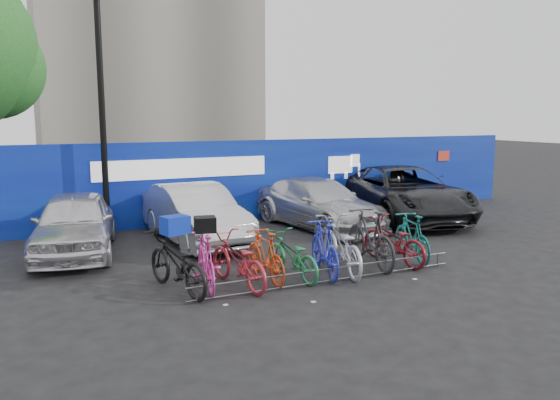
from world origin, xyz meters
TOP-DOWN VIEW (x-y plane):
  - ground at (0.00, 0.00)m, footprint 100.00×100.00m
  - hoarding at (0.01, 6.00)m, footprint 22.00×0.18m
  - lamppost at (-3.20, 5.40)m, footprint 0.25×0.50m
  - bike_rack at (-0.00, -0.60)m, footprint 5.60×0.03m
  - car_0 at (-4.13, 3.81)m, footprint 2.38×4.39m
  - car_1 at (-1.32, 3.77)m, footprint 1.80×4.43m
  - car_2 at (2.37, 4.07)m, footprint 2.60×4.90m
  - car_3 at (5.35, 4.11)m, footprint 3.75×6.11m
  - bike_0 at (-2.75, 0.12)m, footprint 1.15×2.14m
  - bike_1 at (-2.21, 0.09)m, footprint 0.75×1.81m
  - bike_2 at (-1.66, -0.07)m, footprint 0.96×1.97m
  - bike_3 at (-1.05, 0.05)m, footprint 0.50×1.66m
  - bike_4 at (-0.52, -0.02)m, footprint 0.79×1.78m
  - bike_5 at (0.18, -0.07)m, footprint 0.90×1.87m
  - bike_6 at (0.57, -0.05)m, footprint 1.12×2.19m
  - bike_7 at (1.34, 0.05)m, footprint 0.80×2.08m
  - bike_8 at (1.91, 0.03)m, footprint 0.85×1.93m
  - bike_9 at (2.46, 0.08)m, footprint 0.87×1.79m
  - cargo_crate at (-2.75, 0.12)m, footprint 0.52×0.44m
  - cargo_topcase at (-2.21, 0.09)m, footprint 0.43×0.40m

SIDE VIEW (x-z plane):
  - ground at x=0.00m, z-range 0.00..0.00m
  - bike_rack at x=0.00m, z-range 0.01..0.31m
  - bike_4 at x=-0.52m, z-range 0.00..0.90m
  - bike_8 at x=1.91m, z-range 0.00..0.98m
  - bike_2 at x=-1.66m, z-range 0.00..0.99m
  - bike_3 at x=-1.05m, z-range 0.00..0.99m
  - bike_9 at x=2.46m, z-range 0.00..1.03m
  - bike_1 at x=-2.21m, z-range 0.00..1.06m
  - bike_0 at x=-2.75m, z-range 0.00..1.07m
  - bike_5 at x=0.18m, z-range 0.00..1.08m
  - bike_6 at x=0.57m, z-range 0.00..1.09m
  - bike_7 at x=1.34m, z-range 0.00..1.22m
  - car_2 at x=2.37m, z-range 0.00..1.35m
  - car_0 at x=-4.13m, z-range 0.00..1.42m
  - car_1 at x=-1.32m, z-range 0.00..1.43m
  - car_3 at x=5.35m, z-range 0.00..1.58m
  - cargo_topcase at x=-2.21m, z-range 1.06..1.33m
  - hoarding at x=0.01m, z-range 0.00..2.40m
  - cargo_crate at x=-2.75m, z-range 1.07..1.39m
  - lamppost at x=-3.20m, z-range 0.22..6.33m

